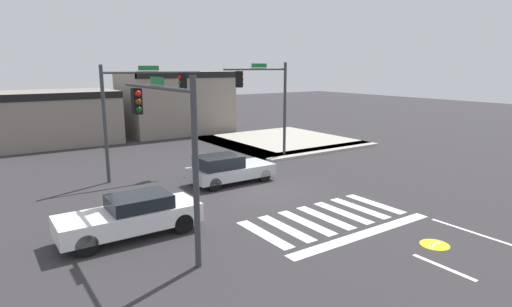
# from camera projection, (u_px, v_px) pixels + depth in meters

# --- Properties ---
(ground_plane) EXTENTS (120.00, 120.00, 0.00)m
(ground_plane) POSITION_uv_depth(u_px,v_px,m) (259.00, 190.00, 19.89)
(ground_plane) COLOR #302D30
(crosswalk_near) EXTENTS (6.34, 2.95, 0.01)m
(crosswalk_near) POSITION_uv_depth(u_px,v_px,m) (325.00, 217.00, 16.26)
(crosswalk_near) COLOR silver
(crosswalk_near) RESTS_ON ground_plane
(bike_detector_marking) EXTENTS (0.95, 0.95, 0.01)m
(bike_detector_marking) POSITION_uv_depth(u_px,v_px,m) (435.00, 245.00, 13.76)
(bike_detector_marking) COLOR yellow
(bike_detector_marking) RESTS_ON ground_plane
(curb_corner_northeast) EXTENTS (10.00, 10.60, 0.15)m
(curb_corner_northeast) POSITION_uv_depth(u_px,v_px,m) (280.00, 142.00, 32.18)
(curb_corner_northeast) COLOR #B2AA9E
(curb_corner_northeast) RESTS_ON ground_plane
(storefront_row) EXTENTS (18.64, 6.57, 5.37)m
(storefront_row) POSITION_uv_depth(u_px,v_px,m) (131.00, 107.00, 34.97)
(storefront_row) COLOR gray
(storefront_row) RESTS_ON ground_plane
(traffic_signal_northwest) EXTENTS (5.41, 0.32, 5.89)m
(traffic_signal_northwest) POSITION_uv_depth(u_px,v_px,m) (141.00, 100.00, 21.43)
(traffic_signal_northwest) COLOR #383A3D
(traffic_signal_northwest) RESTS_ON ground_plane
(traffic_signal_southwest) EXTENTS (0.32, 5.87, 5.56)m
(traffic_signal_southwest) POSITION_uv_depth(u_px,v_px,m) (165.00, 127.00, 13.23)
(traffic_signal_southwest) COLOR #383A3D
(traffic_signal_southwest) RESTS_ON ground_plane
(traffic_signal_northeast) EXTENTS (4.56, 0.32, 6.06)m
(traffic_signal_northeast) POSITION_uv_depth(u_px,v_px,m) (266.00, 93.00, 25.62)
(traffic_signal_northeast) COLOR #383A3D
(traffic_signal_northeast) RESTS_ON ground_plane
(car_white) EXTENTS (4.78, 1.75, 1.44)m
(car_white) POSITION_uv_depth(u_px,v_px,m) (132.00, 216.00, 14.35)
(car_white) COLOR white
(car_white) RESTS_ON ground_plane
(car_silver) EXTENTS (4.26, 1.92, 1.47)m
(car_silver) POSITION_uv_depth(u_px,v_px,m) (228.00, 169.00, 20.94)
(car_silver) COLOR #B7BABF
(car_silver) RESTS_ON ground_plane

